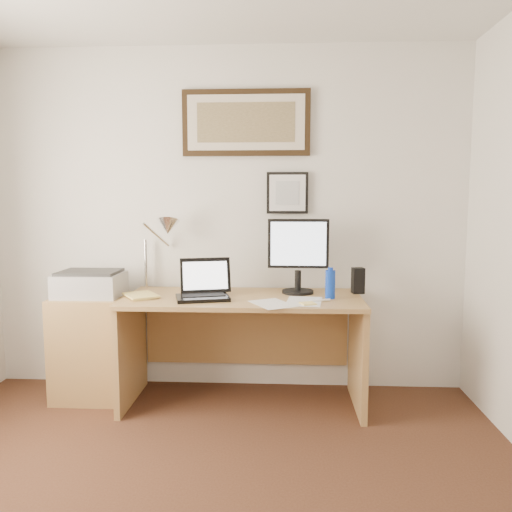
# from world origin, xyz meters

# --- Properties ---
(wall_back) EXTENTS (3.50, 0.02, 2.50)m
(wall_back) POSITION_xyz_m (0.00, 2.00, 1.25)
(wall_back) COLOR white
(wall_back) RESTS_ON ground
(side_cabinet) EXTENTS (0.50, 0.40, 0.73)m
(side_cabinet) POSITION_xyz_m (-0.92, 1.68, 0.36)
(side_cabinet) COLOR #9C7441
(side_cabinet) RESTS_ON floor
(water_bottle) EXTENTS (0.07, 0.07, 0.19)m
(water_bottle) POSITION_xyz_m (0.73, 1.60, 0.84)
(water_bottle) COLOR #0E37B9
(water_bottle) RESTS_ON desk
(bottle_cap) EXTENTS (0.03, 0.03, 0.02)m
(bottle_cap) POSITION_xyz_m (0.73, 1.60, 0.95)
(bottle_cap) COLOR #0E37B9
(bottle_cap) RESTS_ON water_bottle
(speaker) EXTENTS (0.09, 0.08, 0.18)m
(speaker) POSITION_xyz_m (0.95, 1.79, 0.84)
(speaker) COLOR black
(speaker) RESTS_ON desk
(paper_sheet_a) EXTENTS (0.32, 0.36, 0.00)m
(paper_sheet_a) POSITION_xyz_m (0.35, 1.41, 0.75)
(paper_sheet_a) COLOR silver
(paper_sheet_a) RESTS_ON desk
(paper_sheet_b) EXTENTS (0.25, 0.34, 0.00)m
(paper_sheet_b) POSITION_xyz_m (0.56, 1.48, 0.75)
(paper_sheet_b) COLOR silver
(paper_sheet_b) RESTS_ON desk
(sticky_pad) EXTENTS (0.11, 0.11, 0.01)m
(sticky_pad) POSITION_xyz_m (0.58, 1.40, 0.76)
(sticky_pad) COLOR #EFD571
(sticky_pad) RESTS_ON desk
(marker_pen) EXTENTS (0.14, 0.06, 0.02)m
(marker_pen) POSITION_xyz_m (0.66, 1.49, 0.76)
(marker_pen) COLOR white
(marker_pen) RESTS_ON desk
(book) EXTENTS (0.30, 0.32, 0.02)m
(book) POSITION_xyz_m (-0.61, 1.53, 0.76)
(book) COLOR #E3CA6B
(book) RESTS_ON desk
(desk) EXTENTS (1.60, 0.70, 0.75)m
(desk) POSITION_xyz_m (0.15, 1.72, 0.51)
(desk) COLOR #9C7441
(desk) RESTS_ON floor
(laptop) EXTENTS (0.39, 0.37, 0.26)m
(laptop) POSITION_xyz_m (-0.11, 1.57, 0.81)
(laptop) COLOR black
(laptop) RESTS_ON desk
(lcd_monitor) EXTENTS (0.42, 0.22, 0.52)m
(lcd_monitor) POSITION_xyz_m (0.53, 1.77, 1.04)
(lcd_monitor) COLOR black
(lcd_monitor) RESTS_ON desk
(printer) EXTENTS (0.44, 0.34, 0.18)m
(printer) POSITION_xyz_m (-0.93, 1.69, 0.82)
(printer) COLOR #A8A8AB
(printer) RESTS_ON side_cabinet
(desk_lamp) EXTENTS (0.29, 0.27, 0.53)m
(desk_lamp) POSITION_xyz_m (-0.41, 1.81, 1.19)
(desk_lamp) COLOR silver
(desk_lamp) RESTS_ON desk
(picture_large) EXTENTS (0.92, 0.04, 0.47)m
(picture_large) POSITION_xyz_m (0.15, 1.97, 1.95)
(picture_large) COLOR black
(picture_large) RESTS_ON wall_back
(picture_small) EXTENTS (0.30, 0.03, 0.30)m
(picture_small) POSITION_xyz_m (0.45, 1.97, 1.45)
(picture_small) COLOR black
(picture_small) RESTS_ON wall_back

